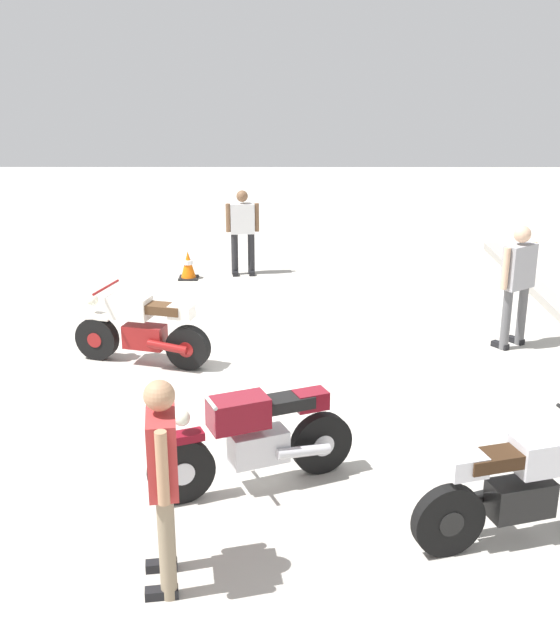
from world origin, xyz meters
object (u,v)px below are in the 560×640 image
motorcycle_cream_vintage (142,330)px  person_in_gray_shirt (518,278)px  motorcycle_silver_cruiser (525,487)px  person_in_white_shirt (243,228)px  motorcycle_maroon_cruiser (255,438)px  traffic_cone (188,265)px  person_in_red_shirt (163,471)px

motorcycle_cream_vintage → person_in_gray_shirt: person_in_gray_shirt is taller
motorcycle_silver_cruiser → person_in_gray_shirt: (-4.75, 1.25, 0.51)m
motorcycle_silver_cruiser → person_in_white_shirt: size_ratio=1.26×
motorcycle_maroon_cruiser → traffic_cone: motorcycle_maroon_cruiser is taller
motorcycle_cream_vintage → person_in_red_shirt: 4.81m
motorcycle_cream_vintage → motorcycle_maroon_cruiser: bearing=132.7°
motorcycle_maroon_cruiser → person_in_white_shirt: 7.82m
motorcycle_silver_cruiser → traffic_cone: motorcycle_silver_cruiser is taller
motorcycle_silver_cruiser → motorcycle_maroon_cruiser: (-0.89, -2.34, 0.00)m
traffic_cone → person_in_gray_shirt: bearing=54.7°
motorcycle_silver_cruiser → traffic_cone: bearing=98.5°
person_in_gray_shirt → motorcycle_cream_vintage: bearing=61.1°
person_in_gray_shirt → traffic_cone: bearing=18.4°
person_in_white_shirt → person_in_red_shirt: bearing=-6.5°
motorcycle_cream_vintage → person_in_gray_shirt: bearing=-157.1°
motorcycle_silver_cruiser → traffic_cone: size_ratio=3.85×
motorcycle_maroon_cruiser → motorcycle_silver_cruiser: bearing=136.6°
motorcycle_cream_vintage → person_in_white_shirt: size_ratio=1.19×
motorcycle_cream_vintage → motorcycle_silver_cruiser: motorcycle_silver_cruiser is taller
motorcycle_maroon_cruiser → person_in_red_shirt: 1.70m
person_in_white_shirt → traffic_cone: size_ratio=3.05×
motorcycle_maroon_cruiser → person_in_red_shirt: person_in_red_shirt is taller
motorcycle_silver_cruiser → motorcycle_cream_vintage: bearing=118.0°
motorcycle_silver_cruiser → motorcycle_maroon_cruiser: bearing=143.0°
motorcycle_cream_vintage → person_in_red_shirt: size_ratio=1.09×
person_in_red_shirt → traffic_cone: bearing=-93.0°
person_in_red_shirt → motorcycle_maroon_cruiser: bearing=-122.0°
motorcycle_maroon_cruiser → person_in_gray_shirt: 5.30m
motorcycle_cream_vintage → person_in_white_shirt: bearing=-88.5°
motorcycle_maroon_cruiser → person_in_gray_shirt: bearing=-155.6°
motorcycle_cream_vintage → person_in_red_shirt: person_in_red_shirt is taller
person_in_gray_shirt → motorcycle_silver_cruiser: bearing=129.0°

